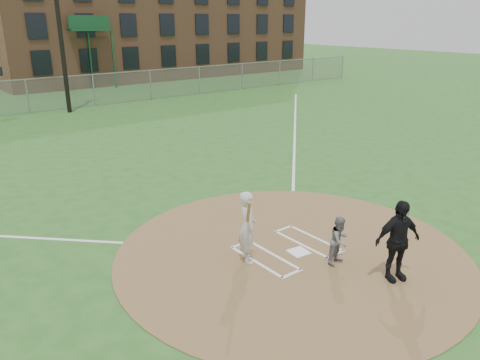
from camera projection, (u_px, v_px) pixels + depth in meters
ground at (291, 252)px, 11.25m from camera, size 140.00×140.00×0.00m
dirt_circle at (291, 252)px, 11.24m from camera, size 8.40×8.40×0.02m
home_plate at (299, 252)px, 11.18m from camera, size 0.49×0.49×0.03m
foul_line_first at (295, 132)px, 23.19m from camera, size 17.04×17.04×0.01m
catcher at (340, 240)px, 10.55m from camera, size 0.61×0.50×1.14m
umpire at (398, 241)px, 9.79m from camera, size 1.14×0.78×1.80m
batters_boxes at (287, 249)px, 11.35m from camera, size 2.08×1.88×0.01m
batter_at_plate at (247, 227)px, 10.56m from camera, size 0.82×1.03×1.78m
outfield_fence at (27, 96)px, 27.22m from camera, size 56.08×0.08×2.03m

